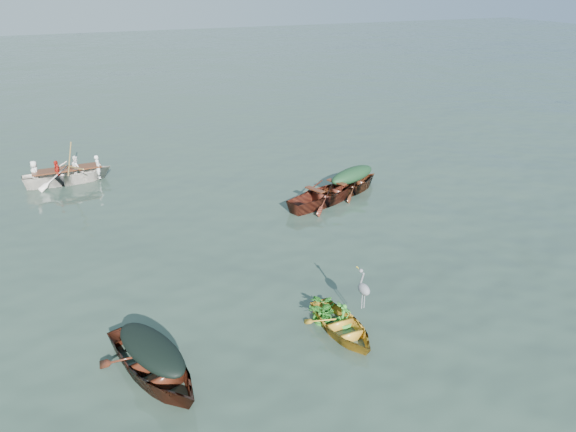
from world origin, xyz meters
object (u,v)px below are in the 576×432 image
at_px(open_wooden_boat, 325,203).
at_px(heron, 364,294).
at_px(dark_covered_boat, 155,377).
at_px(yellow_dinghy, 342,333).
at_px(rowed_boat, 69,183).
at_px(green_tarp_boat, 351,192).

relative_size(open_wooden_boat, heron, 4.81).
bearing_deg(dark_covered_boat, yellow_dinghy, -20.38).
bearing_deg(rowed_boat, open_wooden_boat, -127.69).
height_order(yellow_dinghy, green_tarp_boat, green_tarp_boat).
height_order(yellow_dinghy, dark_covered_boat, dark_covered_boat).
distance_m(green_tarp_boat, open_wooden_boat, 1.45).
bearing_deg(heron, open_wooden_boat, 66.06).
bearing_deg(dark_covered_boat, rowed_boat, 75.79).
xyz_separation_m(yellow_dinghy, green_tarp_boat, (4.36, 7.50, 0.00)).
bearing_deg(heron, green_tarp_boat, 58.82).
height_order(rowed_boat, heron, heron).
relative_size(green_tarp_boat, rowed_boat, 0.89).
bearing_deg(rowed_boat, heron, -158.90).
distance_m(dark_covered_boat, open_wooden_boat, 9.83).
relative_size(open_wooden_boat, rowed_boat, 1.00).
distance_m(yellow_dinghy, heron, 0.98).
relative_size(yellow_dinghy, rowed_boat, 0.60).
xyz_separation_m(yellow_dinghy, dark_covered_boat, (-4.08, 0.14, 0.00)).
bearing_deg(green_tarp_boat, heron, 129.25).
distance_m(open_wooden_boat, heron, 7.32).
xyz_separation_m(green_tarp_boat, rowed_boat, (-9.34, 4.99, 0.00)).
bearing_deg(heron, dark_covered_boat, 175.38).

